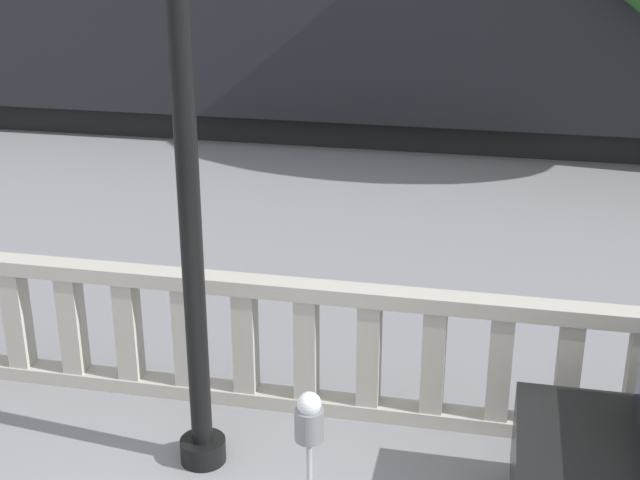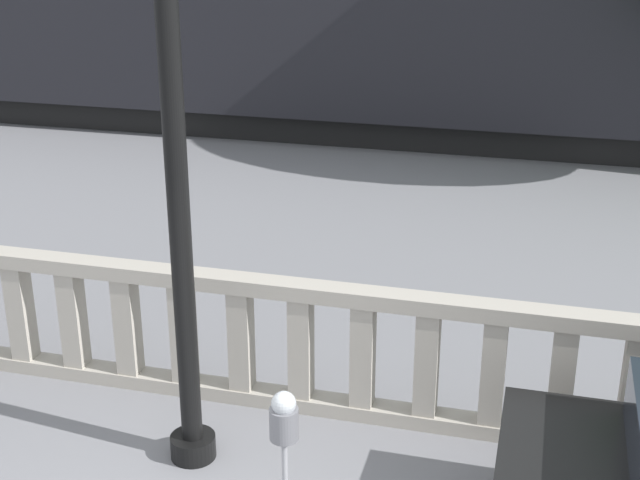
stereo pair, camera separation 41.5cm
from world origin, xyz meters
name	(u,v)px [view 1 (the left image)]	position (x,y,z in m)	size (l,w,h in m)	color
balustrade	(307,347)	(0.00, 3.00, 0.64)	(13.54, 0.24, 1.27)	#ADA599
lamppost	(178,9)	(-0.68, 2.03, 3.72)	(0.41, 0.41, 6.76)	black
parking_meter	(309,430)	(0.51, 0.84, 1.22)	(0.19, 0.19, 1.50)	#99999E
train_near	(280,30)	(-2.80, 13.14, 1.99)	(23.84, 2.86, 4.39)	black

